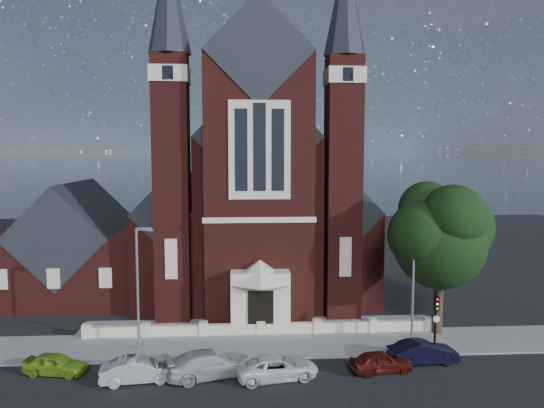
{
  "coord_description": "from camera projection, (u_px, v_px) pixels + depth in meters",
  "views": [
    {
      "loc": [
        -1.46,
        -29.69,
        12.86
      ],
      "look_at": [
        1.14,
        12.0,
        8.75
      ],
      "focal_mm": 35.0,
      "sensor_mm": 36.0,
      "label": 1
    }
  ],
  "objects": [
    {
      "name": "car_silver_b",
      "position": [
        210.0,
        364.0,
        30.37
      ],
      "size": [
        5.61,
        3.7,
        1.51
      ],
      "primitive_type": "imported",
      "rotation": [
        0.0,
        0.0,
        1.9
      ],
      "color": "#B2B5BB",
      "rests_on": "ground"
    },
    {
      "name": "forecourt_paving",
      "position": [
        260.0,
        326.0,
        39.29
      ],
      "size": [
        26.0,
        3.0,
        0.14
      ],
      "primitive_type": "cube",
      "color": "slate",
      "rests_on": "ground"
    },
    {
      "name": "car_lime_van",
      "position": [
        55.0,
        364.0,
        30.68
      ],
      "size": [
        3.86,
        2.12,
        1.24
      ],
      "primitive_type": "imported",
      "rotation": [
        0.0,
        0.0,
        1.39
      ],
      "color": "#6DA721",
      "rests_on": "ground"
    },
    {
      "name": "ground",
      "position": [
        257.0,
        301.0,
        45.74
      ],
      "size": [
        120.0,
        120.0,
        0.0
      ],
      "primitive_type": "plane",
      "color": "black",
      "rests_on": "ground"
    },
    {
      "name": "car_silver_a",
      "position": [
        138.0,
        370.0,
        29.65
      ],
      "size": [
        4.35,
        2.04,
        1.38
      ],
      "primitive_type": "imported",
      "rotation": [
        0.0,
        0.0,
        1.71
      ],
      "color": "#A4A7AB",
      "rests_on": "ground"
    },
    {
      "name": "car_white_suv",
      "position": [
        277.0,
        367.0,
        30.14
      ],
      "size": [
        5.06,
        3.0,
        1.32
      ],
      "primitive_type": "imported",
      "rotation": [
        0.0,
        0.0,
        1.75
      ],
      "color": "white",
      "rests_on": "ground"
    },
    {
      "name": "forecourt_wall",
      "position": [
        261.0,
        335.0,
        37.3
      ],
      "size": [
        24.0,
        0.4,
        0.9
      ],
      "primitive_type": "cube",
      "color": "beige",
      "rests_on": "ground"
    },
    {
      "name": "church",
      "position": [
        254.0,
        199.0,
        52.83
      ],
      "size": [
        20.01,
        34.9,
        29.2
      ],
      "color": "#4F1915",
      "rests_on": "ground"
    },
    {
      "name": "car_navy",
      "position": [
        423.0,
        352.0,
        32.27
      ],
      "size": [
        4.38,
        1.95,
        1.4
      ],
      "primitive_type": "imported",
      "rotation": [
        0.0,
        0.0,
        1.68
      ],
      "color": "black",
      "rests_on": "ground"
    },
    {
      "name": "street_lamp_left",
      "position": [
        139.0,
        282.0,
        33.88
      ],
      "size": [
        1.16,
        0.22,
        8.09
      ],
      "color": "gray",
      "rests_on": "ground"
    },
    {
      "name": "street_lamp_right",
      "position": [
        415.0,
        277.0,
        34.99
      ],
      "size": [
        1.16,
        0.22,
        8.09
      ],
      "color": "gray",
      "rests_on": "ground"
    },
    {
      "name": "pavement_strip",
      "position": [
        262.0,
        346.0,
        35.31
      ],
      "size": [
        60.0,
        5.0,
        0.12
      ],
      "primitive_type": "cube",
      "color": "slate",
      "rests_on": "ground"
    },
    {
      "name": "parish_hall",
      "position": [
        77.0,
        251.0,
        47.34
      ],
      "size": [
        12.0,
        12.2,
        10.24
      ],
      "color": "#4F1915",
      "rests_on": "ground"
    },
    {
      "name": "street_tree",
      "position": [
        443.0,
        238.0,
        36.61
      ],
      "size": [
        6.4,
        6.6,
        10.7
      ],
      "color": "black",
      "rests_on": "ground"
    },
    {
      "name": "traffic_signal",
      "position": [
        436.0,
        314.0,
        33.68
      ],
      "size": [
        0.28,
        0.42,
        4.0
      ],
      "color": "black",
      "rests_on": "ground"
    },
    {
      "name": "car_dark_red",
      "position": [
        381.0,
        362.0,
        31.01
      ],
      "size": [
        3.84,
        1.99,
        1.25
      ],
      "primitive_type": "imported",
      "rotation": [
        0.0,
        0.0,
        1.72
      ],
      "color": "#4D100D",
      "rests_on": "ground"
    }
  ]
}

